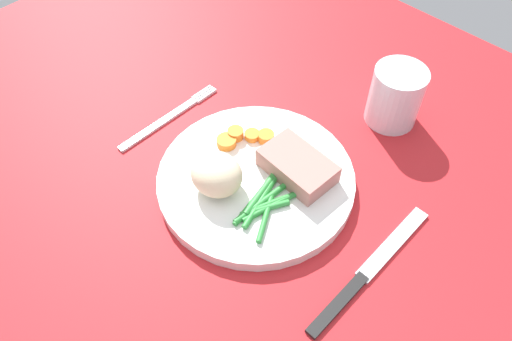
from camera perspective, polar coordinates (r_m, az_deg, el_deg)
name	(u,v)px	position (r cm, az deg, el deg)	size (l,w,h in cm)	color
dining_table	(276,195)	(61.67, 2.35, -2.82)	(120.00, 90.00, 2.00)	red
dinner_plate	(256,180)	(60.78, 0.00, -1.06)	(24.07, 24.07, 1.60)	white
meat_portion	(297,166)	(59.63, 4.78, 0.53)	(8.93, 5.51, 2.59)	#B2756B
mashed_potatoes	(217,174)	(57.51, -4.56, -0.44)	(6.36, 5.72, 4.63)	beige
carrot_slices	(243,138)	(63.47, -1.52, 3.81)	(5.37, 6.40, 1.24)	orange
green_beans	(264,203)	(57.31, 0.93, -3.77)	(5.93, 9.13, 0.86)	#2D8C38
fork	(169,118)	(69.69, -9.98, 6.01)	(1.44, 16.60, 0.40)	silver
knife	(368,272)	(56.12, 12.70, -11.25)	(1.70, 20.50, 0.64)	black
water_glass	(394,100)	(68.96, 15.61, 7.86)	(6.95, 6.95, 8.11)	silver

